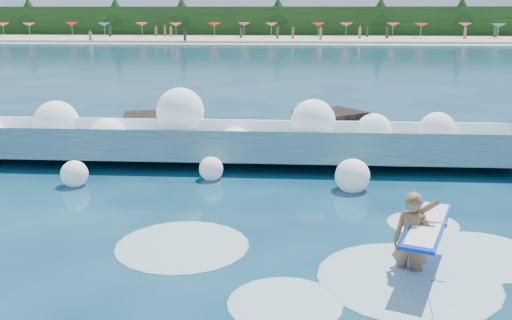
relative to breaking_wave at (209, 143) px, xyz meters
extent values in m
plane|color=#07253B|center=(0.26, -6.42, -0.55)|extent=(200.00, 200.00, 0.00)
cube|color=tan|center=(0.26, 71.58, -0.35)|extent=(140.00, 20.00, 0.40)
cube|color=silver|center=(0.26, 60.58, -0.51)|extent=(140.00, 5.00, 0.08)
cube|color=black|center=(0.26, 81.58, 1.95)|extent=(140.00, 4.00, 5.00)
cube|color=teal|center=(0.00, -0.16, -0.09)|extent=(18.17, 2.77, 1.52)
cube|color=silver|center=(0.00, 0.64, 0.36)|extent=(18.17, 1.28, 0.71)
cube|color=black|center=(-1.87, 1.66, -0.09)|extent=(2.80, 2.35, 1.33)
cube|color=black|center=(1.13, 0.86, -0.19)|extent=(2.20, 1.94, 1.02)
cube|color=black|center=(3.83, 2.06, -0.05)|extent=(2.61, 2.52, 1.43)
imported|color=#885F3F|center=(4.70, -7.55, 0.04)|extent=(0.77, 0.66, 1.79)
cube|color=#0C31CC|center=(4.98, -7.50, 0.35)|extent=(1.39, 2.49, 0.06)
cube|color=white|center=(4.98, -7.50, 0.37)|extent=(1.22, 2.26, 0.06)
cylinder|color=black|center=(4.88, -8.75, -0.10)|extent=(0.01, 0.91, 0.43)
sphere|color=white|center=(-4.89, 0.24, 0.52)|extent=(1.41, 1.41, 1.41)
sphere|color=white|center=(-3.03, -0.42, 0.23)|extent=(1.17, 1.17, 1.17)
sphere|color=white|center=(-0.92, 0.28, 0.93)|extent=(1.49, 1.49, 1.49)
sphere|color=white|center=(0.86, -0.45, 0.06)|extent=(1.07, 1.07, 1.07)
sphere|color=white|center=(3.19, 0.13, 0.70)|extent=(1.35, 1.35, 1.35)
sphere|color=white|center=(5.04, 0.17, 0.40)|extent=(1.10, 1.10, 1.10)
sphere|color=white|center=(6.81, -0.31, 0.56)|extent=(1.06, 1.06, 1.06)
sphere|color=white|center=(-3.18, -2.86, -0.23)|extent=(0.72, 0.72, 0.72)
sphere|color=white|center=(0.36, -2.04, -0.25)|extent=(0.67, 0.67, 0.67)
sphere|color=white|center=(4.15, -2.74, -0.18)|extent=(0.91, 0.91, 0.91)
ellipsoid|color=silver|center=(4.63, -7.82, -0.55)|extent=(3.19, 3.19, 0.16)
ellipsoid|color=silver|center=(2.51, -8.80, -0.55)|extent=(1.88, 1.88, 0.09)
ellipsoid|color=silver|center=(6.23, -6.69, -0.55)|extent=(2.41, 2.41, 0.12)
ellipsoid|color=silver|center=(0.44, -6.63, -0.55)|extent=(2.69, 2.69, 0.13)
ellipsoid|color=silver|center=(5.47, -5.08, -0.55)|extent=(1.58, 1.58, 0.08)
cone|color=#D63F73|center=(-43.53, 72.37, 1.70)|extent=(2.00, 2.00, 0.50)
cone|color=#D63F73|center=(-39.00, 71.76, 1.70)|extent=(2.00, 2.00, 0.50)
cone|color=red|center=(-33.58, 75.40, 1.70)|extent=(2.00, 2.00, 0.50)
cone|color=#137C73|center=(-27.45, 73.22, 1.70)|extent=(2.00, 2.00, 0.50)
cone|color=#D63F73|center=(-22.00, 75.33, 1.70)|extent=(2.00, 2.00, 0.50)
cone|color=#D63F73|center=(-16.12, 73.44, 1.70)|extent=(2.00, 2.00, 0.50)
cone|color=red|center=(-10.20, 74.58, 1.70)|extent=(2.00, 2.00, 0.50)
cone|color=#D63F73|center=(-5.61, 75.94, 1.70)|extent=(2.00, 2.00, 0.50)
cone|color=#D63F73|center=(-1.19, 74.57, 1.70)|extent=(2.00, 2.00, 0.50)
cone|color=red|center=(6.14, 75.15, 1.70)|extent=(2.00, 2.00, 0.50)
cone|color=#D63F73|center=(10.49, 75.20, 1.70)|extent=(2.00, 2.00, 0.50)
cone|color=#D63F73|center=(17.76, 75.47, 1.70)|extent=(2.00, 2.00, 0.50)
cone|color=red|center=(21.56, 72.99, 1.70)|extent=(2.00, 2.00, 0.50)
cone|color=#D63F73|center=(28.74, 75.38, 1.70)|extent=(2.00, 2.00, 0.50)
cone|color=#137C73|center=(32.54, 71.47, 1.70)|extent=(2.00, 2.00, 0.50)
cube|color=#3F332D|center=(-14.44, 72.35, 0.64)|extent=(0.35, 0.22, 1.57)
cube|color=#8C664C|center=(-33.04, 67.15, 0.62)|extent=(0.35, 0.22, 1.54)
cube|color=#262633|center=(-11.54, 70.50, 0.60)|extent=(0.35, 0.22, 1.49)
cube|color=#3F332D|center=(9.40, 67.58, 0.54)|extent=(0.35, 0.22, 1.37)
cube|color=#8C664C|center=(4.63, 75.51, 0.66)|extent=(0.35, 0.22, 1.62)
cube|color=#262633|center=(3.85, 69.51, 0.65)|extent=(0.35, 0.22, 1.59)
cube|color=#8C664C|center=(-0.03, 68.03, 0.54)|extent=(0.35, 0.22, 1.37)
cube|color=#262633|center=(-15.37, 66.99, 0.61)|extent=(0.35, 0.22, 1.51)
cube|color=brown|center=(-28.53, 74.26, 0.59)|extent=(0.35, 0.22, 1.47)
cube|color=#3F332D|center=(-18.39, 66.51, 0.53)|extent=(0.35, 0.22, 1.36)
cube|color=#8C664C|center=(21.71, 71.99, 0.62)|extent=(0.35, 0.22, 1.53)
cube|color=brown|center=(-29.94, 70.58, 0.59)|extent=(0.35, 0.22, 1.48)
cube|color=#3F332D|center=(-25.23, 67.55, 0.64)|extent=(0.35, 0.22, 1.58)
cube|color=#262633|center=(16.02, 69.66, 0.57)|extent=(0.35, 0.22, 1.44)
cube|color=brown|center=(23.34, 70.62, 0.64)|extent=(0.35, 0.22, 1.58)
cube|color=#3F332D|center=(20.54, 73.86, 0.66)|extent=(0.35, 0.22, 1.61)
cube|color=brown|center=(-22.15, 69.23, 0.61)|extent=(0.35, 0.22, 1.51)
camera|label=1|loc=(2.61, -17.01, 4.00)|focal=40.00mm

